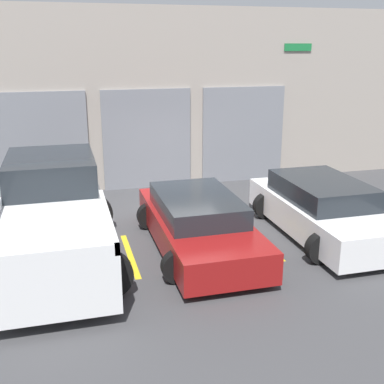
# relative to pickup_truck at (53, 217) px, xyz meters

# --- Properties ---
(ground_plane) EXTENTS (28.00, 28.00, 0.00)m
(ground_plane) POSITION_rel_pickup_truck_xyz_m (2.92, 1.57, -0.88)
(ground_plane) COLOR #3D3D3F
(shophouse_building) EXTENTS (16.47, 0.68, 5.22)m
(shophouse_building) POSITION_rel_pickup_truck_xyz_m (2.91, 4.86, 1.69)
(shophouse_building) COLOR #9E9389
(shophouse_building) RESTS_ON ground
(pickup_truck) EXTENTS (2.59, 5.18, 1.87)m
(pickup_truck) POSITION_rel_pickup_truck_xyz_m (0.00, 0.00, 0.00)
(pickup_truck) COLOR white
(pickup_truck) RESTS_ON ground
(sedan_white) EXTENTS (2.19, 4.35, 1.27)m
(sedan_white) POSITION_rel_pickup_truck_xyz_m (5.83, -0.27, -0.28)
(sedan_white) COLOR white
(sedan_white) RESTS_ON ground
(sedan_side) EXTENTS (2.16, 4.49, 1.15)m
(sedan_side) POSITION_rel_pickup_truck_xyz_m (2.92, -0.26, -0.33)
(sedan_side) COLOR maroon
(sedan_side) RESTS_ON ground
(parking_stripe_left) EXTENTS (0.12, 2.20, 0.01)m
(parking_stripe_left) POSITION_rel_pickup_truck_xyz_m (1.46, -0.29, -0.87)
(parking_stripe_left) COLOR gold
(parking_stripe_left) RESTS_ON ground
(parking_stripe_centre) EXTENTS (0.12, 2.20, 0.01)m
(parking_stripe_centre) POSITION_rel_pickup_truck_xyz_m (4.37, -0.29, -0.87)
(parking_stripe_centre) COLOR gold
(parking_stripe_centre) RESTS_ON ground
(parking_stripe_right) EXTENTS (0.12, 2.20, 0.01)m
(parking_stripe_right) POSITION_rel_pickup_truck_xyz_m (7.29, -0.29, -0.87)
(parking_stripe_right) COLOR gold
(parking_stripe_right) RESTS_ON ground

